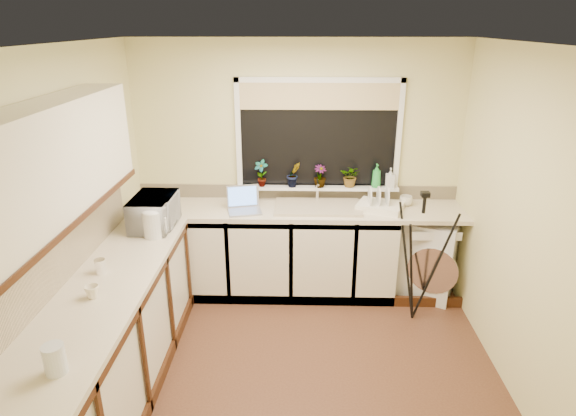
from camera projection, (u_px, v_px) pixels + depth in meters
The scene contains 34 objects.
floor at pixel (295, 367), 3.87m from camera, with size 3.20×3.20×0.00m, color brown.
ceiling at pixel (297, 44), 2.99m from camera, with size 3.20×3.20×0.00m, color white.
wall_back at pixel (297, 167), 4.83m from camera, with size 3.20×3.20×0.00m, color beige.
wall_front at pixel (292, 367), 2.03m from camera, with size 3.20×3.20×0.00m, color beige.
wall_left at pixel (73, 224), 3.47m from camera, with size 3.00×3.00×0.00m, color beige.
wall_right at pixel (524, 228), 3.39m from camera, with size 3.00×3.00×0.00m, color beige.
base_cabinet_back at pixel (264, 251), 4.85m from camera, with size 2.55×0.60×0.86m, color silver.
base_cabinet_left at pixel (113, 343), 3.47m from camera, with size 0.54×2.40×0.86m, color silver.
worktop_back at pixel (297, 210), 4.68m from camera, with size 3.20×0.60×0.04m, color beige.
worktop_left at pixel (105, 288), 3.31m from camera, with size 0.60×2.40×0.04m, color beige.
upper_cabinet at pixel (50, 164), 2.84m from camera, with size 0.28×1.90×0.70m, color silver.
splashback_left at pixel (57, 255), 3.23m from camera, with size 0.02×2.40×0.45m, color beige.
splashback_back at pixel (297, 191), 4.91m from camera, with size 3.20×0.02×0.14m, color beige.
window_glass at pixel (318, 135), 4.70m from camera, with size 1.50×0.02×1.00m, color black.
window_blind at pixel (319, 96), 4.54m from camera, with size 1.50×0.02×0.25m, color tan.
windowsill at pixel (317, 187), 4.83m from camera, with size 1.60×0.14×0.03m, color white.
sink at pixel (318, 207), 4.66m from camera, with size 0.82×0.46×0.03m, color tan.
faucet at pixel (317, 190), 4.79m from camera, with size 0.03×0.03×0.24m, color silver.
washing_machine at pixel (425, 255), 4.84m from camera, with size 0.57×0.55×0.80m, color silver.
laptop at pixel (244, 204), 4.59m from camera, with size 0.36×0.32×0.23m.
kettle at pixel (153, 224), 4.01m from camera, with size 0.17×0.17×0.22m, color silver.
dish_rack at pixel (380, 207), 4.62m from camera, with size 0.41×0.31×0.06m, color white.
tripod at pixel (418, 258), 4.30m from camera, with size 0.62×0.62×1.24m, color black, non-canonical shape.
glass_jug at pixel (55, 359), 2.45m from camera, with size 0.11×0.11×0.16m, color silver.
steel_jar at pixel (100, 266), 3.45m from camera, with size 0.08×0.08×0.10m, color white.
microwave at pixel (154, 212), 4.20m from camera, with size 0.50×0.34×0.28m, color white.
plant_a at pixel (261, 173), 4.77m from camera, with size 0.14×0.10×0.27m, color #999999.
plant_b at pixel (294, 175), 4.76m from camera, with size 0.14×0.11×0.25m, color #999999.
plant_c at pixel (320, 176), 4.76m from camera, with size 0.12×0.12×0.22m, color #999999.
plant_d at pixel (351, 176), 4.76m from camera, with size 0.20×0.17×0.22m, color #999999.
soap_bottle_green at pixel (376, 176), 4.75m from camera, with size 0.09×0.09×0.23m, color green.
soap_bottle_clear at pixel (390, 178), 4.76m from camera, with size 0.09×0.09×0.19m, color #999999.
cup_back at pixel (406, 201), 4.72m from camera, with size 0.12×0.12×0.10m, color silver.
cup_left at pixel (92, 292), 3.14m from camera, with size 0.09×0.09×0.09m, color #F1E4C6.
Camera 1 is at (0.03, -3.16, 2.58)m, focal length 30.23 mm.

